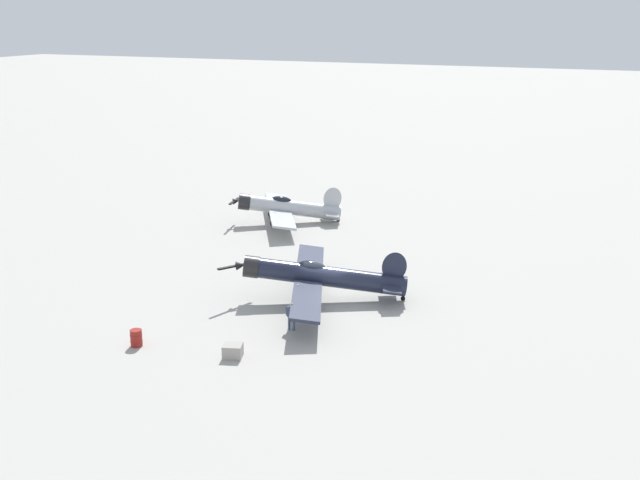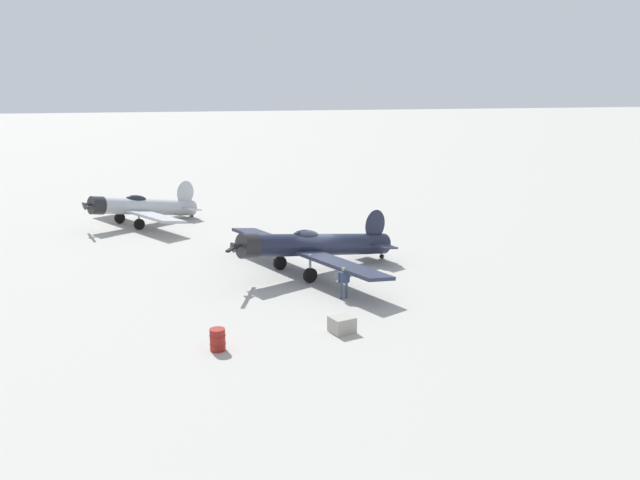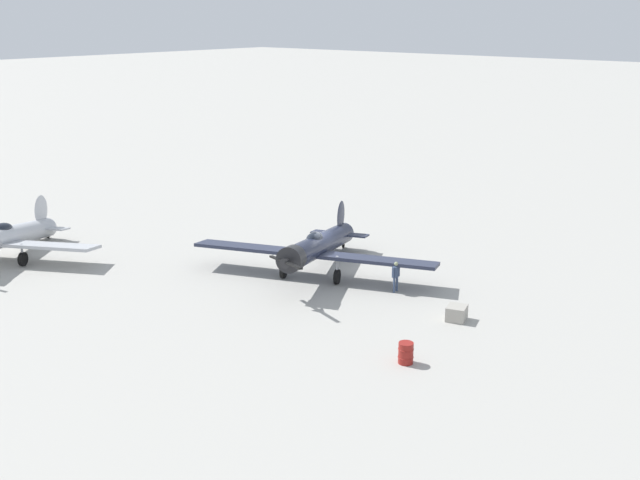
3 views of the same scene
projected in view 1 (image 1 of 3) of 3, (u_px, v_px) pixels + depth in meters
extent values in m
plane|color=#A8A59E|center=(327.00, 300.00, 48.39)|extent=(400.00, 400.00, 0.00)
cylinder|color=#1E2338|center=(327.00, 276.00, 47.96)|extent=(4.77, 9.41, 2.44)
cylinder|color=#232326|center=(251.00, 267.00, 47.87)|extent=(1.63, 1.48, 1.43)
cone|color=#232326|center=(241.00, 265.00, 47.86)|extent=(0.74, 0.78, 0.62)
cube|color=black|center=(238.00, 265.00, 47.86)|extent=(3.04, 1.24, 0.39)
ellipsoid|color=black|center=(312.00, 266.00, 47.79)|extent=(1.37, 1.93, 0.89)
cube|color=#282D42|center=(308.00, 279.00, 48.03)|extent=(13.12, 6.62, 0.39)
ellipsoid|color=#1E2338|center=(394.00, 267.00, 47.71)|extent=(0.76, 1.64, 1.99)
cube|color=#282D42|center=(391.00, 283.00, 48.01)|extent=(3.57, 2.30, 0.24)
cylinder|color=#999BA0|center=(298.00, 294.00, 46.69)|extent=(0.14, 0.14, 1.14)
cylinder|color=black|center=(298.00, 303.00, 46.85)|extent=(0.49, 0.82, 0.80)
cylinder|color=#999BA0|center=(300.00, 277.00, 49.60)|extent=(0.14, 0.14, 1.14)
cylinder|color=black|center=(300.00, 285.00, 49.76)|extent=(0.49, 0.82, 0.80)
cylinder|color=black|center=(403.00, 298.00, 48.27)|extent=(0.20, 0.30, 0.28)
cylinder|color=#B7BABF|center=(291.00, 208.00, 65.37)|extent=(5.11, 7.74, 2.41)
cylinder|color=#232326|center=(244.00, 202.00, 64.78)|extent=(1.67, 1.59, 1.42)
cone|color=#232326|center=(236.00, 201.00, 64.68)|extent=(0.78, 0.81, 0.62)
cube|color=black|center=(234.00, 201.00, 64.67)|extent=(2.74, 0.83, 0.24)
ellipsoid|color=black|center=(281.00, 200.00, 65.10)|extent=(1.54, 1.93, 0.93)
cube|color=#ADAFB5|center=(280.00, 210.00, 65.32)|extent=(10.79, 7.23, 0.46)
ellipsoid|color=#B7BABF|center=(333.00, 199.00, 65.56)|extent=(0.98, 1.59, 2.09)
cube|color=#ADAFB5|center=(330.00, 212.00, 65.85)|extent=(3.50, 2.64, 0.26)
cylinder|color=#999BA0|center=(275.00, 218.00, 63.90)|extent=(0.14, 0.14, 0.90)
cylinder|color=black|center=(275.00, 223.00, 64.03)|extent=(0.57, 0.79, 0.80)
cylinder|color=#999BA0|center=(273.00, 209.00, 66.77)|extent=(0.14, 0.14, 0.90)
cylinder|color=black|center=(273.00, 214.00, 66.89)|extent=(0.57, 0.79, 0.80)
cylinder|color=black|center=(338.00, 220.00, 66.12)|extent=(0.23, 0.29, 0.28)
cylinder|color=#384766|center=(289.00, 323.00, 43.81)|extent=(0.12, 0.12, 0.82)
cylinder|color=#384766|center=(294.00, 324.00, 43.73)|extent=(0.12, 0.12, 0.82)
cube|color=#384766|center=(291.00, 312.00, 43.57)|extent=(0.26, 0.46, 0.58)
sphere|color=#969D71|center=(291.00, 305.00, 43.46)|extent=(0.21, 0.21, 0.21)
cylinder|color=#384766|center=(287.00, 311.00, 43.65)|extent=(0.09, 0.09, 0.54)
cylinder|color=#384766|center=(296.00, 312.00, 43.49)|extent=(0.09, 0.09, 0.54)
cube|color=#9E998E|center=(233.00, 351.00, 40.42)|extent=(1.13, 1.19, 0.69)
cylinder|color=maroon|center=(136.00, 338.00, 41.74)|extent=(0.62, 0.62, 0.91)
torus|color=maroon|center=(136.00, 335.00, 41.69)|extent=(0.66, 0.66, 0.04)
torus|color=maroon|center=(136.00, 341.00, 41.79)|extent=(0.66, 0.66, 0.04)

